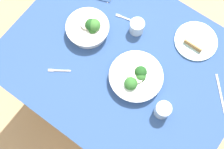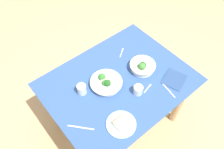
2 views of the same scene
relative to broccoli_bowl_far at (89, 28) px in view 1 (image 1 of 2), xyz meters
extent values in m
plane|color=tan|center=(0.24, -0.03, -0.77)|extent=(6.00, 6.00, 0.00)
cube|color=#2D4C84|center=(0.24, -0.03, -0.04)|extent=(1.18, 0.92, 0.01)
cube|color=tan|center=(0.24, -0.03, -0.06)|extent=(1.15, 0.89, 0.02)
cylinder|color=tan|center=(-0.25, -0.38, -0.42)|extent=(0.07, 0.07, 0.70)
cylinder|color=tan|center=(-0.25, 0.33, -0.42)|extent=(0.07, 0.07, 0.70)
cylinder|color=tan|center=(0.73, 0.33, -0.42)|extent=(0.07, 0.07, 0.70)
cylinder|color=white|center=(0.00, 0.00, -0.01)|extent=(0.20, 0.20, 0.05)
cylinder|color=white|center=(0.00, 0.00, 0.02)|extent=(0.22, 0.22, 0.01)
sphere|color=#1E511E|center=(0.01, 0.01, 0.03)|extent=(0.06, 0.06, 0.06)
sphere|color=#286023|center=(0.03, 0.00, 0.02)|extent=(0.04, 0.04, 0.04)
sphere|color=#3D7A33|center=(0.03, 0.02, 0.04)|extent=(0.06, 0.06, 0.06)
cylinder|color=beige|center=(-0.01, 0.00, 0.03)|extent=(0.06, 0.06, 0.01)
cylinder|color=white|center=(0.34, -0.07, -0.02)|extent=(0.23, 0.23, 0.04)
cylinder|color=white|center=(0.34, -0.07, 0.00)|extent=(0.26, 0.26, 0.01)
sphere|color=#33702D|center=(0.34, -0.12, 0.02)|extent=(0.06, 0.06, 0.06)
sphere|color=#1E511E|center=(0.35, -0.05, 0.02)|extent=(0.06, 0.06, 0.06)
sphere|color=#33702D|center=(0.36, -0.06, 0.01)|extent=(0.05, 0.05, 0.05)
cylinder|color=beige|center=(0.34, -0.07, 0.02)|extent=(0.08, 0.08, 0.01)
cylinder|color=#99C6D1|center=(0.48, 0.27, -0.03)|extent=(0.22, 0.22, 0.01)
cube|color=beige|center=(0.48, 0.27, -0.01)|extent=(0.10, 0.09, 0.03)
cube|color=#9E703D|center=(0.48, 0.23, -0.01)|extent=(0.10, 0.01, 0.03)
cylinder|color=silver|center=(0.19, 0.15, 0.00)|extent=(0.07, 0.07, 0.08)
cylinder|color=silver|center=(0.53, -0.14, 0.00)|extent=(0.07, 0.07, 0.08)
cube|color=#B7B7BC|center=(0.02, -0.25, -0.04)|extent=(0.07, 0.05, 0.00)
cube|color=#B7B7BC|center=(-0.03, -0.28, -0.04)|extent=(0.03, 0.03, 0.00)
cube|color=#B7B7BC|center=(0.12, 0.18, -0.04)|extent=(0.08, 0.02, 0.00)
cube|color=#B7B7BC|center=(0.07, 0.16, -0.04)|extent=(0.03, 0.02, 0.00)
cube|color=#B7B7BC|center=(0.72, 0.11, -0.04)|extent=(0.14, 0.15, 0.00)
camera|label=1|loc=(0.50, -0.49, 1.35)|focal=47.27mm
camera|label=2|loc=(0.99, 0.79, 1.50)|focal=36.77mm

